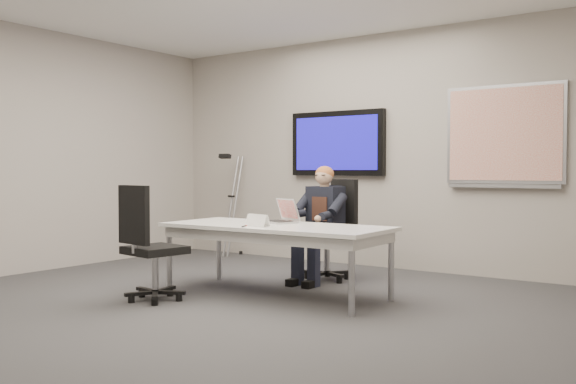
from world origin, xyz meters
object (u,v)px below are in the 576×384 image
Objects in this scene: office_chair_far at (331,248)px; conference_table at (276,233)px; seated_person at (317,236)px; office_chair_near at (151,265)px; laptop at (283,217)px.

conference_table is at bearing -64.98° from office_chair_far.
seated_person is at bearing -71.07° from office_chair_far.
office_chair_near is at bearing -87.49° from office_chair_far.
laptop is at bearing -71.74° from office_chair_far.
seated_person is (-0.02, -0.23, 0.15)m from office_chair_far.
conference_table is at bearing -79.63° from seated_person.
office_chair_far is 0.86m from laptop.
seated_person is (0.70, 1.65, 0.17)m from office_chair_near.
office_chair_near is (-0.72, -1.88, -0.01)m from office_chair_far.
seated_person is 0.59m from laptop.
laptop is (-0.07, -0.77, 0.38)m from office_chair_far.
conference_table is 1.79× the size of seated_person.
laptop is at bearing -111.85° from office_chair_near.
office_chair_near is at bearing -98.26° from laptop.
laptop is (-0.10, 0.25, 0.13)m from conference_table.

